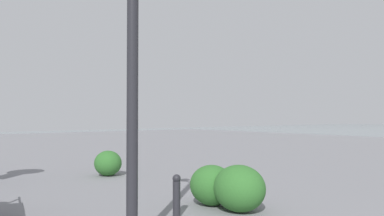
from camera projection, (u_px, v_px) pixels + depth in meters
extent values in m
cylinder|color=#232328|center=(132.00, 83.00, 4.45)|extent=(0.14, 0.14, 3.99)
cylinder|color=#232328|center=(177.00, 199.00, 5.79)|extent=(0.12, 0.12, 0.57)
sphere|color=#232328|center=(177.00, 178.00, 5.79)|extent=(0.13, 0.13, 0.13)
ellipsoid|color=#2D6628|center=(239.00, 188.00, 6.12)|extent=(0.92, 0.82, 0.78)
ellipsoid|color=#2D6628|center=(108.00, 163.00, 9.83)|extent=(0.79, 0.71, 0.67)
ellipsoid|color=#2D6628|center=(212.00, 185.00, 6.57)|extent=(0.84, 0.76, 0.72)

